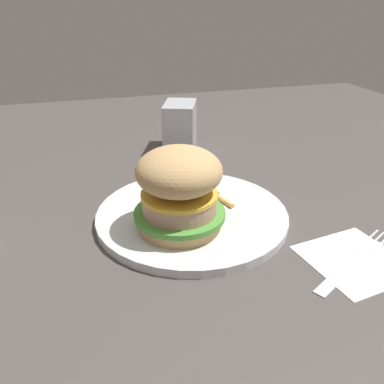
# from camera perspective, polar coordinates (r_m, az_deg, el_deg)

# --- Properties ---
(ground_plane) EXTENTS (1.60, 1.60, 0.00)m
(ground_plane) POSITION_cam_1_polar(r_m,az_deg,el_deg) (0.54, 2.71, -5.02)
(ground_plane) COLOR #47423F
(plate) EXTENTS (0.27, 0.27, 0.01)m
(plate) POSITION_cam_1_polar(r_m,az_deg,el_deg) (0.55, 0.00, -3.34)
(plate) COLOR silver
(plate) RESTS_ON ground_plane
(sandwich) EXTENTS (0.12, 0.12, 0.11)m
(sandwich) POSITION_cam_1_polar(r_m,az_deg,el_deg) (0.49, -1.89, 0.48)
(sandwich) COLOR tan
(sandwich) RESTS_ON plate
(fries_pile) EXTENTS (0.09, 0.10, 0.01)m
(fries_pile) POSITION_cam_1_polar(r_m,az_deg,el_deg) (0.59, 1.35, 0.08)
(fries_pile) COLOR gold
(fries_pile) RESTS_ON plate
(napkin) EXTENTS (0.12, 0.12, 0.00)m
(napkin) POSITION_cam_1_polar(r_m,az_deg,el_deg) (0.51, 22.86, -9.19)
(napkin) COLOR white
(napkin) RESTS_ON ground_plane
(fork) EXTENTS (0.16, 0.10, 0.00)m
(fork) POSITION_cam_1_polar(r_m,az_deg,el_deg) (0.51, 22.98, -8.89)
(fork) COLOR silver
(fork) RESTS_ON napkin
(napkin_dispenser) EXTENTS (0.09, 0.11, 0.09)m
(napkin_dispenser) POSITION_cam_1_polar(r_m,az_deg,el_deg) (0.80, -1.77, 9.66)
(napkin_dispenser) COLOR #B7BABF
(napkin_dispenser) RESTS_ON ground_plane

